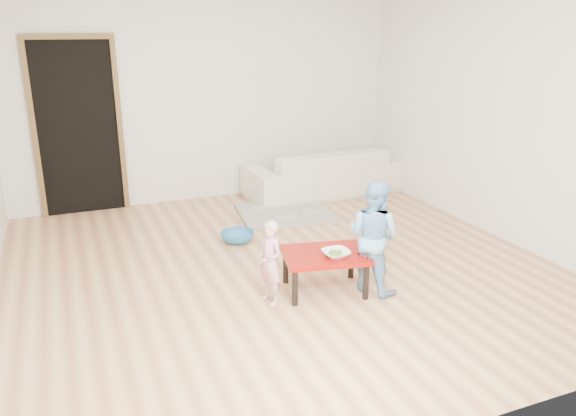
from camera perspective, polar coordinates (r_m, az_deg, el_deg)
floor at (r=5.41m, az=-0.81°, el=-5.95°), size 5.00×5.00×0.01m
back_wall at (r=7.38m, az=-8.14°, el=10.89°), size 5.00×0.02×2.60m
right_wall at (r=6.36m, az=20.84°, el=8.77°), size 0.02×5.00×2.60m
doorway at (r=7.18m, az=-20.55°, el=7.51°), size 1.02×0.08×2.11m
sofa at (r=7.63m, az=3.58°, el=3.68°), size 2.15×0.95×0.61m
cushion at (r=7.37m, az=2.62°, el=4.43°), size 0.46×0.41×0.12m
red_table at (r=4.88m, az=3.74°, el=-6.49°), size 0.80×0.66×0.35m
bowl at (r=4.73m, az=4.90°, el=-4.63°), size 0.23×0.23×0.06m
broccoli at (r=4.73m, az=4.90°, el=-4.63°), size 0.12×0.12×0.06m
child_pink at (r=4.60m, az=-1.83°, el=-5.58°), size 0.24×0.30×0.71m
child_blue at (r=4.83m, az=8.68°, el=-2.84°), size 0.56×0.60×0.99m
basin at (r=6.00m, az=-5.14°, el=-2.94°), size 0.36×0.36×0.11m
blanket at (r=6.83m, az=-0.34°, el=-0.47°), size 1.20×1.04×0.05m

